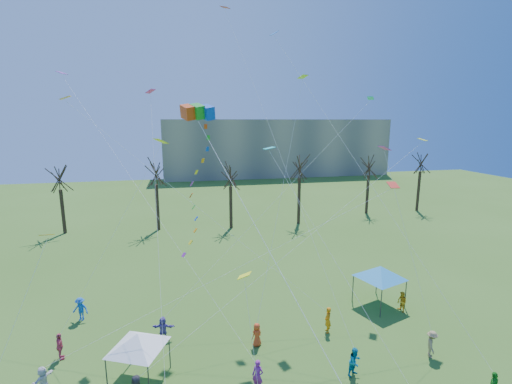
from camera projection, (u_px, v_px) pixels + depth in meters
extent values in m
cube|color=gray|center=(276.00, 147.00, 97.64)|extent=(60.00, 14.00, 15.00)
cylinder|color=black|center=(63.00, 212.00, 46.71)|extent=(0.44, 0.44, 5.87)
cylinder|color=black|center=(158.00, 207.00, 48.16)|extent=(0.44, 0.44, 6.31)
cylinder|color=black|center=(231.00, 208.00, 49.06)|extent=(0.44, 0.44, 5.83)
cylinder|color=black|center=(299.00, 201.00, 51.15)|extent=(0.44, 0.44, 6.69)
cylinder|color=black|center=(367.00, 194.00, 56.92)|extent=(0.44, 0.44, 6.16)
cylinder|color=black|center=(418.00, 191.00, 58.48)|extent=(0.44, 0.44, 6.55)
cube|color=red|center=(188.00, 112.00, 20.28)|extent=(0.91, 1.21, 1.02)
cube|color=#13931D|center=(198.00, 112.00, 20.39)|extent=(0.91, 1.21, 1.02)
cube|color=#0F43BF|center=(207.00, 112.00, 20.50)|extent=(0.91, 1.21, 1.02)
cylinder|color=white|center=(278.00, 267.00, 15.90)|extent=(0.02, 0.02, 18.98)
cylinder|color=#3F3F44|center=(106.00, 375.00, 19.43)|extent=(0.09, 0.09, 2.04)
cylinder|color=#3F3F44|center=(149.00, 382.00, 18.91)|extent=(0.09, 0.09, 2.04)
cylinder|color=#3F3F44|center=(132.00, 347.00, 21.85)|extent=(0.09, 0.09, 2.04)
cylinder|color=#3F3F44|center=(170.00, 353.00, 21.33)|extent=(0.09, 0.09, 2.04)
pyramid|color=white|center=(138.00, 341.00, 20.10)|extent=(3.54, 3.54, 0.87)
cylinder|color=#3F3F44|center=(381.00, 303.00, 26.83)|extent=(0.10, 0.10, 2.31)
cylinder|color=#3F3F44|center=(406.00, 294.00, 28.27)|extent=(0.10, 0.10, 2.31)
cylinder|color=#3F3F44|center=(353.00, 288.00, 29.23)|extent=(0.10, 0.10, 2.31)
cylinder|color=#3F3F44|center=(377.00, 280.00, 30.67)|extent=(0.10, 0.10, 2.31)
pyramid|color=#2A8FD4|center=(380.00, 272.00, 28.43)|extent=(4.17, 4.17, 0.99)
imported|color=silver|center=(43.00, 380.00, 19.37)|extent=(1.19, 1.50, 1.59)
imported|color=#7E2184|center=(258.00, 376.00, 19.58)|extent=(0.78, 0.73, 1.78)
imported|color=#0B769B|center=(355.00, 362.00, 20.76)|extent=(1.04, 0.94, 1.73)
imported|color=#967C51|center=(432.00, 344.00, 22.36)|extent=(1.13, 1.31, 1.75)
imported|color=#CF4563|center=(60.00, 346.00, 22.15)|extent=(0.71, 1.10, 1.74)
imported|color=#604EAA|center=(163.00, 328.00, 24.17)|extent=(1.59, 0.78, 1.64)
imported|color=red|center=(257.00, 335.00, 23.51)|extent=(0.92, 0.81, 1.58)
imported|color=orange|center=(328.00, 320.00, 24.99)|extent=(0.52, 0.72, 1.85)
imported|color=#F1A819|center=(402.00, 302.00, 27.72)|extent=(0.68, 0.84, 1.62)
imported|color=#1652B3|center=(80.00, 309.00, 26.48)|extent=(1.32, 1.00, 1.80)
cube|color=#EAA60C|center=(47.00, 235.00, 16.55)|extent=(0.48, 0.62, 0.20)
cylinder|color=white|center=(9.00, 337.00, 15.57)|extent=(0.01, 0.01, 8.81)
cube|color=#F228AA|center=(150.00, 91.00, 26.72)|extent=(0.81, 0.79, 0.31)
cylinder|color=white|center=(157.00, 214.00, 21.67)|extent=(0.01, 0.01, 20.57)
cube|color=#F0FF1A|center=(244.00, 276.00, 17.34)|extent=(0.76, 0.71, 0.32)
cylinder|color=white|center=(252.00, 341.00, 17.08)|extent=(0.01, 0.01, 5.86)
cube|color=#1CD5CB|center=(269.00, 148.00, 24.92)|extent=(0.85, 0.70, 0.17)
cylinder|color=white|center=(330.00, 252.00, 21.06)|extent=(0.01, 0.01, 16.53)
cube|color=blue|center=(274.00, 33.00, 30.24)|extent=(0.77, 0.72, 0.40)
cylinder|color=white|center=(359.00, 166.00, 24.51)|extent=(0.01, 0.01, 27.98)
cube|color=red|center=(393.00, 185.00, 21.60)|extent=(0.66, 0.79, 0.30)
cylinder|color=white|center=(227.00, 273.00, 20.44)|extent=(0.01, 0.01, 22.34)
cube|color=#B3CF30|center=(423.00, 140.00, 27.01)|extent=(0.75, 0.81, 0.21)
cylinder|color=white|center=(306.00, 238.00, 22.73)|extent=(0.01, 0.01, 24.76)
cube|color=purple|center=(62.00, 73.00, 29.64)|extent=(0.96, 0.90, 0.27)
cylinder|color=white|center=(139.00, 190.00, 24.57)|extent=(0.01, 0.01, 27.22)
cube|color=#EE450C|center=(225.00, 7.00, 30.11)|extent=(0.93, 0.91, 0.21)
cylinder|color=white|center=(278.00, 149.00, 25.39)|extent=(0.01, 0.01, 27.80)
cube|color=#D623A6|center=(385.00, 148.00, 23.12)|extent=(0.81, 0.71, 0.30)
cylinder|color=white|center=(408.00, 241.00, 22.70)|extent=(0.01, 0.01, 11.96)
cube|color=#F8FF1A|center=(161.00, 141.00, 21.26)|extent=(0.94, 0.91, 0.34)
cylinder|color=white|center=(109.00, 243.00, 21.66)|extent=(0.01, 0.01, 13.55)
cube|color=#1BC4D0|center=(371.00, 98.00, 30.90)|extent=(0.81, 0.83, 0.28)
cylinder|color=white|center=(280.00, 196.00, 27.49)|extent=(0.01, 0.01, 24.22)
cube|color=#AFE836|center=(303.00, 77.00, 28.55)|extent=(0.82, 0.92, 0.26)
cylinder|color=white|center=(282.00, 190.00, 25.98)|extent=(0.01, 0.01, 18.91)
cube|color=#FEAE0D|center=(65.00, 98.00, 23.48)|extent=(0.69, 0.56, 0.27)
cylinder|color=white|center=(200.00, 210.00, 24.20)|extent=(0.01, 0.01, 22.85)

